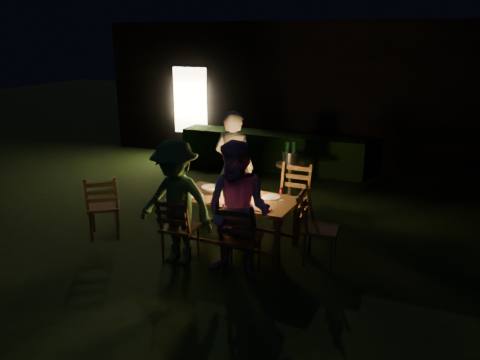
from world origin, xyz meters
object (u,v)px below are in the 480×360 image
at_px(chair_far_right, 291,212).
at_px(bottle_bucket_b, 294,155).
at_px(chair_far_left, 233,204).
at_px(ice_bucket, 291,158).
at_px(bottle_bucket_a, 287,155).
at_px(chair_end, 319,240).
at_px(side_table, 290,168).
at_px(person_opp_left, 176,203).
at_px(person_opp_right, 238,211).
at_px(chair_spare, 105,217).
at_px(person_house_side, 234,167).
at_px(bottle_table, 220,186).
at_px(lantern, 241,186).
at_px(chair_near_left, 180,239).
at_px(dining_table, 236,202).
at_px(chair_near_right, 240,251).

height_order(chair_far_right, bottle_bucket_b, chair_far_right).
height_order(chair_far_left, ice_bucket, chair_far_left).
bearing_deg(bottle_bucket_a, chair_end, -62.26).
bearing_deg(side_table, person_opp_left, -102.72).
xyz_separation_m(person_opp_right, bottle_bucket_a, (-0.30, 2.90, -0.01)).
relative_size(chair_spare, person_house_side, 0.56).
xyz_separation_m(chair_far_right, bottle_table, (-0.84, -0.72, 0.53)).
height_order(lantern, bottle_bucket_b, lantern).
bearing_deg(person_opp_right, person_opp_left, -180.00).
xyz_separation_m(chair_far_left, bottle_bucket_b, (0.61, 1.34, 0.57)).
distance_m(person_opp_right, bottle_bucket_b, 2.99).
bearing_deg(lantern, chair_far_left, 121.41).
xyz_separation_m(person_house_side, person_opp_left, (-0.10, -1.64, -0.07)).
relative_size(chair_spare, bottle_table, 3.59).
bearing_deg(person_opp_right, bottle_bucket_b, 97.19).
bearing_deg(chair_end, chair_far_left, -121.81).
xyz_separation_m(chair_near_left, lantern, (0.55, 0.79, 0.57)).
bearing_deg(chair_far_left, chair_end, 151.98).
bearing_deg(dining_table, person_house_side, 118.76).
height_order(dining_table, bottle_table, bottle_table).
bearing_deg(dining_table, chair_spare, -161.91).
bearing_deg(bottle_table, dining_table, -3.44).
bearing_deg(dining_table, chair_far_left, 120.37).
bearing_deg(bottle_bucket_a, chair_near_left, -102.03).
xyz_separation_m(person_house_side, bottle_bucket_a, (0.50, 1.21, -0.04)).
relative_size(chair_near_left, person_opp_left, 0.60).
height_order(ice_bucket, bottle_bucket_a, bottle_bucket_a).
relative_size(dining_table, chair_far_left, 1.83).
bearing_deg(lantern, chair_near_left, -124.67).
bearing_deg(chair_far_left, chair_near_left, 86.80).
distance_m(chair_end, lantern, 1.31).
distance_m(chair_near_right, chair_far_right, 1.55).
height_order(chair_far_left, chair_end, chair_end).
height_order(chair_near_right, side_table, chair_near_right).
bearing_deg(lantern, chair_near_right, -67.31).
distance_m(chair_spare, bottle_bucket_a, 3.31).
xyz_separation_m(person_opp_right, bottle_table, (-0.65, 0.86, -0.01)).
xyz_separation_m(chair_near_left, person_opp_left, (-0.01, -0.05, 0.53)).
bearing_deg(chair_end, bottle_table, -97.23).
distance_m(chair_far_right, person_house_side, 1.15).
bearing_deg(chair_near_left, chair_end, 17.74).
distance_m(person_opp_right, bottle_table, 1.08).
bearing_deg(chair_near_left, side_table, 73.74).
xyz_separation_m(chair_end, bottle_bucket_a, (-1.12, 2.13, 0.55)).
height_order(chair_near_left, chair_far_right, chair_far_right).
bearing_deg(side_table, chair_end, -63.74).
xyz_separation_m(chair_spare, bottle_table, (1.67, 0.52, 0.54)).
bearing_deg(chair_far_right, bottle_table, 42.23).
bearing_deg(chair_near_right, lantern, 108.63).
relative_size(person_opp_left, bottle_table, 5.90).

